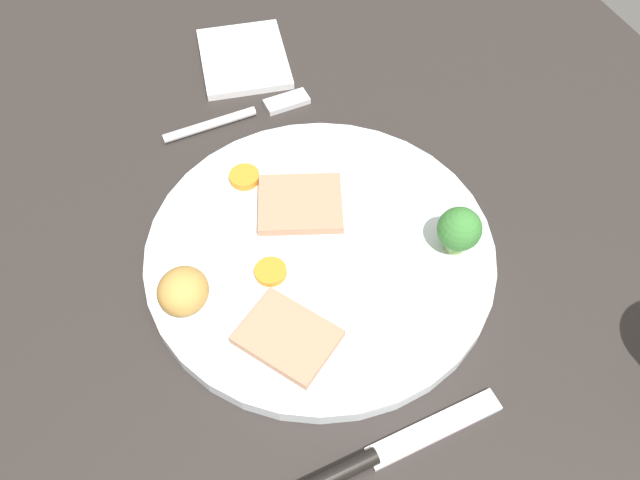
% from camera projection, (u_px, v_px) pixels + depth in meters
% --- Properties ---
extents(dining_table, '(1.20, 0.84, 0.04)m').
position_uv_depth(dining_table, '(353.00, 266.00, 0.57)').
color(dining_table, '#2B2623').
rests_on(dining_table, ground).
extents(dinner_plate, '(0.29, 0.29, 0.01)m').
position_uv_depth(dinner_plate, '(320.00, 252.00, 0.54)').
color(dinner_plate, white).
rests_on(dinner_plate, dining_table).
extents(meat_slice_main, '(0.08, 0.09, 0.01)m').
position_uv_depth(meat_slice_main, '(300.00, 204.00, 0.56)').
color(meat_slice_main, tan).
rests_on(meat_slice_main, dinner_plate).
extents(meat_slice_under, '(0.09, 0.08, 0.01)m').
position_uv_depth(meat_slice_under, '(288.00, 337.00, 0.49)').
color(meat_slice_under, tan).
rests_on(meat_slice_under, dinner_plate).
extents(roast_potato_left, '(0.06, 0.06, 0.03)m').
position_uv_depth(roast_potato_left, '(183.00, 290.00, 0.50)').
color(roast_potato_left, '#BC8C42').
rests_on(roast_potato_left, dinner_plate).
extents(carrot_coin_front, '(0.03, 0.03, 0.01)m').
position_uv_depth(carrot_coin_front, '(244.00, 177.00, 0.58)').
color(carrot_coin_front, orange).
rests_on(carrot_coin_front, dinner_plate).
extents(carrot_coin_back, '(0.03, 0.03, 0.01)m').
position_uv_depth(carrot_coin_back, '(269.00, 267.00, 0.52)').
color(carrot_coin_back, orange).
rests_on(carrot_coin_back, dinner_plate).
extents(broccoli_floret, '(0.04, 0.04, 0.04)m').
position_uv_depth(broccoli_floret, '(459.00, 230.00, 0.52)').
color(broccoli_floret, '#8CB766').
rests_on(broccoli_floret, dinner_plate).
extents(fork, '(0.02, 0.15, 0.01)m').
position_uv_depth(fork, '(242.00, 115.00, 0.65)').
color(fork, silver).
rests_on(fork, dining_table).
extents(knife, '(0.02, 0.19, 0.01)m').
position_uv_depth(knife, '(364.00, 462.00, 0.45)').
color(knife, black).
rests_on(knife, dining_table).
extents(folded_napkin, '(0.12, 0.11, 0.01)m').
position_uv_depth(folded_napkin, '(244.00, 58.00, 0.70)').
color(folded_napkin, white).
rests_on(folded_napkin, dining_table).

